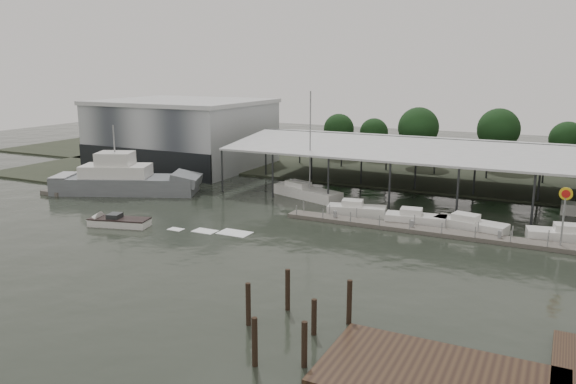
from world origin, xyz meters
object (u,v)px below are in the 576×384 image
at_px(shell_fuel_sign, 565,206).
at_px(grey_trawler, 126,181).
at_px(white_sailboat, 306,192).
at_px(speedboat_underway, 114,222).

xyz_separation_m(shell_fuel_sign, grey_trawler, (-49.42, 0.48, -2.35)).
bearing_deg(shell_fuel_sign, white_sailboat, 163.49).
relative_size(white_sailboat, speedboat_underway, 0.75).
bearing_deg(speedboat_underway, shell_fuel_sign, -178.53).
distance_m(grey_trawler, speedboat_underway, 15.20).
bearing_deg(grey_trawler, shell_fuel_sign, -24.20).
bearing_deg(white_sailboat, speedboat_underway, -101.22).
height_order(shell_fuel_sign, white_sailboat, white_sailboat).
bearing_deg(white_sailboat, shell_fuel_sign, 3.39).
xyz_separation_m(grey_trawler, speedboat_underway, (9.27, -11.99, -1.19)).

